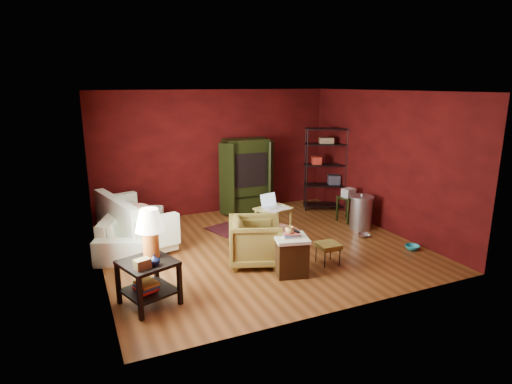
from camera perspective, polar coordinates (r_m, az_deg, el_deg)
room at (r=7.51m, az=0.39°, el=2.58°), size 5.54×5.04×2.84m
sofa at (r=8.26m, az=-16.25°, el=-3.91°), size 1.37×2.28×0.86m
armchair at (r=7.11m, az=-0.10°, el=-6.29°), size 1.02×1.05×0.86m
pet_bowl_steel at (r=8.68m, az=14.25°, el=-5.12°), size 0.23×0.09×0.22m
pet_bowl_turquoise at (r=8.28m, az=20.17°, el=-6.38°), size 0.26×0.09×0.26m
vase at (r=5.78m, az=-13.39°, el=-8.83°), size 0.16×0.17×0.14m
mug at (r=6.62m, az=4.50°, el=-4.96°), size 0.15×0.13×0.13m
side_table at (r=5.97m, az=-14.09°, el=-7.24°), size 0.84×0.84×1.30m
sofa_cushions at (r=8.26m, az=-16.14°, el=-3.99°), size 1.26×2.16×0.85m
hamper at (r=6.80m, az=4.67°, el=-8.32°), size 0.61×0.61×0.71m
footstool at (r=7.23m, az=9.60°, el=-7.12°), size 0.37×0.37×0.36m
rug_round at (r=8.64m, az=1.91°, el=-5.48°), size 1.57×1.57×0.01m
rug_oriental at (r=8.99m, az=-2.51°, el=-4.64°), size 1.35×1.10×0.01m
laptop_desk at (r=8.38m, az=2.27°, el=-2.50°), size 0.76×0.64×0.82m
tv_armoire at (r=9.86m, az=-1.32°, el=2.35°), size 1.35×0.73×1.71m
wire_shelving at (r=10.17m, az=9.30°, el=3.53°), size 1.03×0.76×1.94m
small_stand at (r=9.44m, az=12.20°, el=-0.64°), size 0.44×0.44×0.73m
trash_can at (r=9.05m, az=13.83°, el=-2.65°), size 0.58×0.58×0.76m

